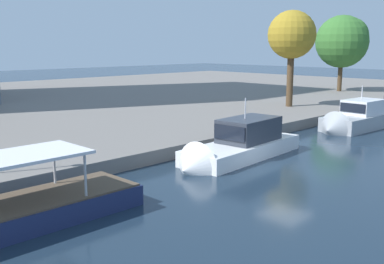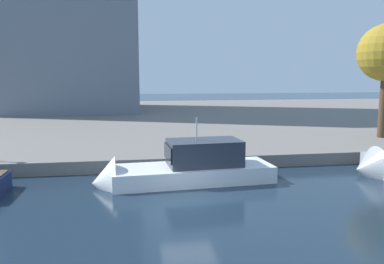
{
  "view_description": "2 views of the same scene",
  "coord_description": "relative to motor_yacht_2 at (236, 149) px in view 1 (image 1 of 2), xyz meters",
  "views": [
    {
      "loc": [
        -20.5,
        -13.3,
        6.61
      ],
      "look_at": [
        -2.34,
        4.81,
        1.8
      ],
      "focal_mm": 43.04,
      "sensor_mm": 36.0,
      "label": 1
    },
    {
      "loc": [
        -2.44,
        -16.39,
        5.77
      ],
      "look_at": [
        1.28,
        7.05,
        2.26
      ],
      "focal_mm": 35.29,
      "sensor_mm": 36.0,
      "label": 2
    }
  ],
  "objects": [
    {
      "name": "ground_plane",
      "position": [
        -0.14,
        -3.57,
        -0.6
      ],
      "size": [
        220.0,
        220.0,
        0.0
      ],
      "primitive_type": "plane",
      "color": "#192838"
    },
    {
      "name": "dock_promenade",
      "position": [
        -0.14,
        29.98,
        -0.2
      ],
      "size": [
        120.0,
        55.0,
        0.8
      ],
      "primitive_type": "cube",
      "color": "slate",
      "rests_on": "ground_plane"
    },
    {
      "name": "motor_yacht_2",
      "position": [
        0.0,
        0.0,
        0.0
      ],
      "size": [
        9.96,
        3.51,
        4.69
      ],
      "rotation": [
        0.0,
        0.0,
        3.21
      ],
      "color": "white",
      "rests_on": "ground_plane"
    },
    {
      "name": "motor_yacht_3",
      "position": [
        14.34,
        -0.47,
        0.04
      ],
      "size": [
        8.47,
        3.32,
        4.47
      ],
      "rotation": [
        0.0,
        0.0,
        3.08
      ],
      "color": "#9EA3A8",
      "rests_on": "ground_plane"
    },
    {
      "name": "tree_0",
      "position": [
        17.51,
        7.81,
        7.0
      ],
      "size": [
        4.57,
        4.57,
        9.15
      ],
      "color": "#4C3823",
      "rests_on": "dock_promenade"
    },
    {
      "name": "tree_1",
      "position": [
        35.57,
        11.67,
        6.6
      ],
      "size": [
        6.67,
        6.67,
        9.68
      ],
      "color": "#4C3823",
      "rests_on": "dock_promenade"
    }
  ]
}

